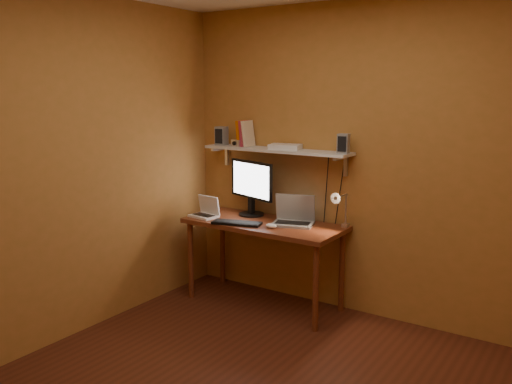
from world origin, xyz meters
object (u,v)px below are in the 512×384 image
Objects in this scene: laptop at (294,216)px; mouse at (271,226)px; speaker_right at (343,144)px; keyboard at (237,223)px; speaker_left at (222,136)px; router at (285,147)px; shelf_camera at (236,143)px; desk at (264,232)px; netbook at (206,211)px; desk_lamp at (340,205)px; monitor at (251,185)px; wall_shelf at (276,150)px.

laptop is 0.25m from mouse.
laptop is at bearing -173.74° from speaker_right.
mouse is (0.31, 0.06, 0.01)m from keyboard.
speaker_left is 0.65× the size of router.
desk is at bearing -18.94° from shelf_camera.
keyboard is (0.40, -0.08, -0.04)m from netbook.
desk_lamp reaches higher than mouse.
keyboard is 0.90m from speaker_left.
laptop is at bearing 8.80° from monitor.
monitor reaches higher than laptop.
laptop is 0.83m from netbook.
desk is at bearing 35.61° from keyboard.
router is (0.68, 0.01, -0.06)m from speaker_left.
wall_shelf is at bearing 139.85° from laptop.
speaker_left is at bearing 123.49° from keyboard.
desk is 3.73× the size of desk_lamp.
mouse is at bearing -6.01° from keyboard.
desk is 2.61× the size of monitor.
laptop reaches higher than keyboard.
speaker_left reaches higher than netbook.
wall_shelf is 5.28× the size of router.
keyboard is (-0.15, -0.39, -0.60)m from wall_shelf.
keyboard is at bearing -53.57° from shelf_camera.
router is (0.25, 0.39, 0.64)m from keyboard.
mouse is at bearing -152.19° from desk_lamp.
monitor reaches higher than desk.
wall_shelf is at bearing 178.80° from router.
monitor is at bearing 177.77° from desk_lamp.
monitor is at bearing -8.06° from speaker_left.
monitor is 3.12× the size of speaker_left.
shelf_camera is at bearing 65.61° from netbook.
keyboard is at bearing -165.09° from mouse.
netbook is 0.71× the size of desk_lamp.
desk_lamp is (0.41, 0.04, 0.14)m from laptop.
router is (0.49, 0.06, -0.01)m from shelf_camera.
speaker_right is at bearing 0.10° from wall_shelf.
speaker_left is at bearing -165.58° from monitor.
wall_shelf is 0.40m from shelf_camera.
netbook reaches higher than desk.
keyboard is at bearing -128.30° from desk.
router is (0.65, 0.31, 0.59)m from netbook.
wall_shelf is 13.49× the size of mouse.
speaker_left is 1.08× the size of speaker_right.
keyboard is at bearing -3.49° from netbook.
mouse is at bearing 5.79° from netbook.
speaker_right is at bearing 106.15° from desk_lamp.
desk_lamp is at bearing -11.88° from laptop.
netbook is at bearing -177.00° from mouse.
mouse is 0.71m from router.
mouse is at bearing -40.58° from desk.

